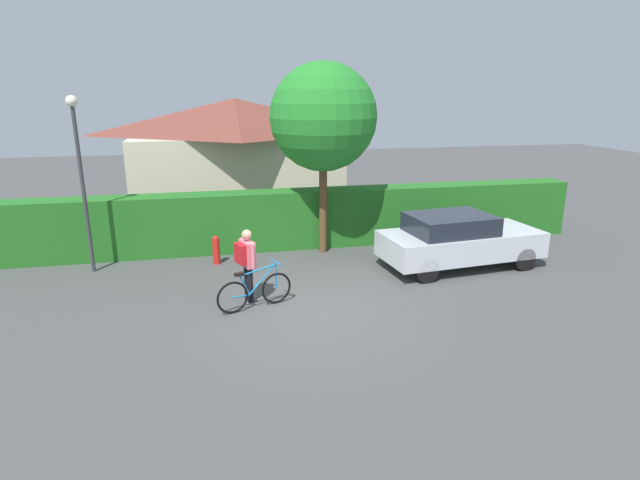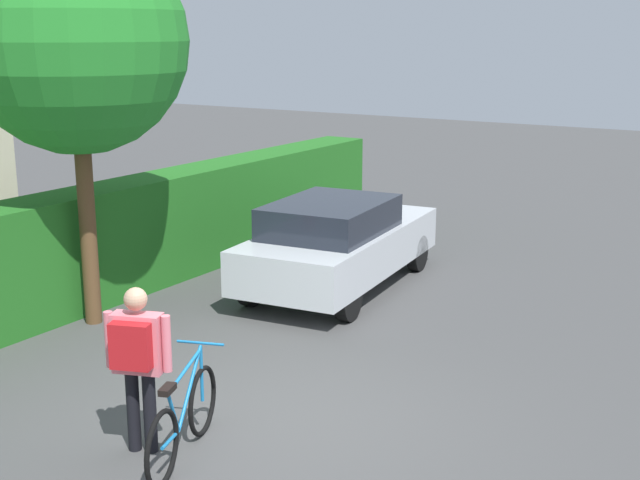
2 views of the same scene
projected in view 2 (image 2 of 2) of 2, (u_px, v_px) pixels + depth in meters
name	position (u px, v px, depth m)	size (l,w,h in m)	color
ground_plane	(289.00, 419.00, 9.17)	(60.00, 60.00, 0.00)	#464646
parked_car_near	(338.00, 242.00, 13.62)	(4.48, 2.24, 1.48)	silver
bicycle	(183.00, 420.00, 8.24)	(1.70, 0.74, 1.01)	black
person_rider	(137.00, 354.00, 8.20)	(0.47, 0.64, 1.69)	black
tree_kerbside	(75.00, 42.00, 11.26)	(3.01, 3.01, 5.43)	brown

